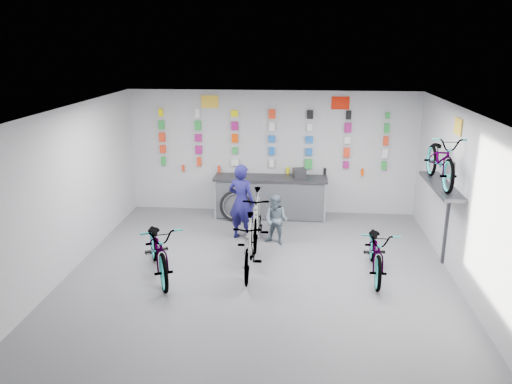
# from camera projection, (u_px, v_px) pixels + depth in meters

# --- Properties ---
(floor) EXTENTS (8.00, 8.00, 0.00)m
(floor) POSITION_uv_depth(u_px,v_px,m) (258.00, 284.00, 8.80)
(floor) COLOR #545459
(floor) RESTS_ON ground
(ceiling) EXTENTS (8.00, 8.00, 0.00)m
(ceiling) POSITION_uv_depth(u_px,v_px,m) (258.00, 114.00, 7.93)
(ceiling) COLOR white
(ceiling) RESTS_ON wall_back
(wall_back) EXTENTS (7.00, 0.00, 7.00)m
(wall_back) POSITION_uv_depth(u_px,v_px,m) (272.00, 153.00, 12.18)
(wall_back) COLOR #B1B1B3
(wall_back) RESTS_ON floor
(wall_front) EXTENTS (7.00, 0.00, 7.00)m
(wall_front) POSITION_uv_depth(u_px,v_px,m) (220.00, 339.00, 4.55)
(wall_front) COLOR #B1B1B3
(wall_front) RESTS_ON floor
(wall_left) EXTENTS (0.00, 8.00, 8.00)m
(wall_left) POSITION_uv_depth(u_px,v_px,m) (57.00, 198.00, 8.67)
(wall_left) COLOR #B1B1B3
(wall_left) RESTS_ON floor
(wall_right) EXTENTS (0.00, 8.00, 8.00)m
(wall_right) POSITION_uv_depth(u_px,v_px,m) (473.00, 209.00, 8.07)
(wall_right) COLOR #B1B1B3
(wall_right) RESTS_ON floor
(counter) EXTENTS (2.70, 0.66, 1.00)m
(counter) POSITION_uv_depth(u_px,v_px,m) (270.00, 198.00, 12.03)
(counter) COLOR black
(counter) RESTS_ON floor
(merch_wall) EXTENTS (5.54, 0.08, 1.56)m
(merch_wall) POSITION_uv_depth(u_px,v_px,m) (271.00, 141.00, 12.03)
(merch_wall) COLOR green
(merch_wall) RESTS_ON wall_back
(wall_bracket) EXTENTS (0.39, 1.90, 2.00)m
(wall_bracket) POSITION_uv_depth(u_px,v_px,m) (442.00, 190.00, 9.23)
(wall_bracket) COLOR #333338
(wall_bracket) RESTS_ON wall_right
(sign_left) EXTENTS (0.42, 0.02, 0.30)m
(sign_left) POSITION_uv_depth(u_px,v_px,m) (210.00, 102.00, 11.93)
(sign_left) COLOR yellow
(sign_left) RESTS_ON wall_back
(sign_right) EXTENTS (0.42, 0.02, 0.30)m
(sign_right) POSITION_uv_depth(u_px,v_px,m) (340.00, 103.00, 11.67)
(sign_right) COLOR red
(sign_right) RESTS_ON wall_back
(sign_side) EXTENTS (0.02, 0.40, 0.30)m
(sign_side) POSITION_uv_depth(u_px,v_px,m) (458.00, 127.00, 8.88)
(sign_side) COLOR yellow
(sign_side) RESTS_ON wall_right
(bike_left) EXTENTS (1.47, 2.14, 1.07)m
(bike_left) POSITION_uv_depth(u_px,v_px,m) (159.00, 248.00, 9.01)
(bike_left) COLOR gray
(bike_left) RESTS_ON floor
(bike_center) EXTENTS (0.54, 1.77, 1.06)m
(bike_center) POSITION_uv_depth(u_px,v_px,m) (249.00, 245.00, 9.12)
(bike_center) COLOR gray
(bike_center) RESTS_ON floor
(bike_right) EXTENTS (0.74, 1.89, 0.98)m
(bike_right) POSITION_uv_depth(u_px,v_px,m) (377.00, 250.00, 9.02)
(bike_right) COLOR gray
(bike_right) RESTS_ON floor
(bike_service) EXTENTS (0.61, 1.90, 1.13)m
(bike_service) POSITION_uv_depth(u_px,v_px,m) (257.00, 217.00, 10.46)
(bike_service) COLOR gray
(bike_service) RESTS_ON floor
(bike_wall) EXTENTS (0.63, 1.80, 0.95)m
(bike_wall) POSITION_uv_depth(u_px,v_px,m) (441.00, 159.00, 9.07)
(bike_wall) COLOR gray
(bike_wall) RESTS_ON wall_bracket
(clerk) EXTENTS (0.70, 0.58, 1.65)m
(clerk) POSITION_uv_depth(u_px,v_px,m) (242.00, 202.00, 10.61)
(clerk) COLOR #15124C
(clerk) RESTS_ON floor
(customer) EXTENTS (0.63, 0.56, 1.07)m
(customer) POSITION_uv_depth(u_px,v_px,m) (276.00, 220.00, 10.41)
(customer) COLOR slate
(customer) RESTS_ON floor
(spare_wheel) EXTENTS (0.76, 0.24, 0.76)m
(spare_wheel) POSITION_uv_depth(u_px,v_px,m) (235.00, 206.00, 11.78)
(spare_wheel) COLOR black
(spare_wheel) RESTS_ON floor
(register) EXTENTS (0.33, 0.35, 0.22)m
(register) POSITION_uv_depth(u_px,v_px,m) (299.00, 173.00, 11.80)
(register) COLOR black
(register) RESTS_ON counter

